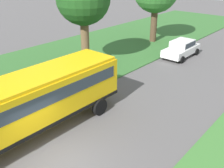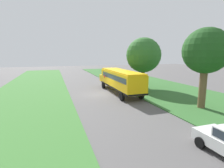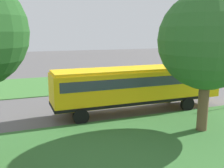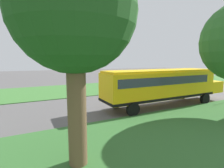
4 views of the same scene
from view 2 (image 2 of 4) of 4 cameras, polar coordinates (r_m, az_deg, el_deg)
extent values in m
plane|color=#565454|center=(23.78, -3.89, -3.23)|extent=(120.00, 120.00, 0.00)
cube|color=#33662D|center=(27.95, 16.36, -1.57)|extent=(12.00, 80.00, 0.08)
cube|color=#3D7533|center=(23.27, -25.93, -4.40)|extent=(10.00, 80.00, 0.07)
cube|color=yellow|center=(23.74, 2.79, 1.43)|extent=(2.50, 10.50, 2.20)
cube|color=yellow|center=(29.62, -1.57, 2.00)|extent=(2.20, 1.90, 1.10)
cube|color=yellow|center=(23.60, 2.82, 4.26)|extent=(2.35, 10.29, 0.16)
cube|color=black|center=(23.90, 2.77, -0.90)|extent=(2.54, 10.54, 0.20)
cube|color=#2D3842|center=(23.40, 3.07, 2.45)|extent=(2.53, 9.24, 0.64)
cube|color=#2D3842|center=(28.55, -0.99, 3.76)|extent=(2.25, 0.12, 0.80)
cylinder|color=red|center=(25.98, -2.47, 2.47)|extent=(0.03, 0.44, 0.44)
cylinder|color=black|center=(27.51, -2.84, -0.39)|extent=(0.30, 1.00, 1.00)
cylinder|color=black|center=(28.27, 2.04, -0.11)|extent=(0.30, 1.00, 1.00)
cylinder|color=black|center=(20.19, 3.24, -4.09)|extent=(0.30, 1.00, 1.00)
cylinder|color=black|center=(21.23, 9.53, -3.53)|extent=(0.30, 1.00, 1.00)
cylinder|color=black|center=(11.65, 26.83, -16.71)|extent=(0.22, 0.64, 0.64)
cylinder|color=black|center=(12.91, 32.66, -14.60)|extent=(0.22, 0.64, 0.64)
cylinder|color=brown|center=(28.10, 10.03, 1.91)|extent=(0.59, 0.59, 3.16)
sphere|color=#2D6628|center=(27.85, 10.25, 9.27)|extent=(5.38, 5.38, 5.38)
sphere|color=#2D6628|center=(27.57, 9.82, 10.19)|extent=(3.61, 3.61, 3.61)
cylinder|color=brown|center=(19.25, 27.46, -1.27)|extent=(0.69, 0.69, 4.01)
sphere|color=#1E4C1C|center=(18.97, 28.32, 9.56)|extent=(4.33, 4.33, 4.33)
sphere|color=#1E4C1C|center=(19.21, 28.74, 10.24)|extent=(3.10, 3.10, 3.10)
cylinder|color=gray|center=(31.20, 1.17, 1.84)|extent=(0.08, 0.08, 2.10)
cylinder|color=red|center=(31.05, 1.18, 4.31)|extent=(0.03, 0.68, 0.68)
camera|label=1|loc=(27.93, -23.07, 14.64)|focal=42.00mm
camera|label=3|loc=(28.82, 41.73, 7.92)|focal=42.00mm
camera|label=4|loc=(22.91, 41.63, 3.88)|focal=28.00mm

